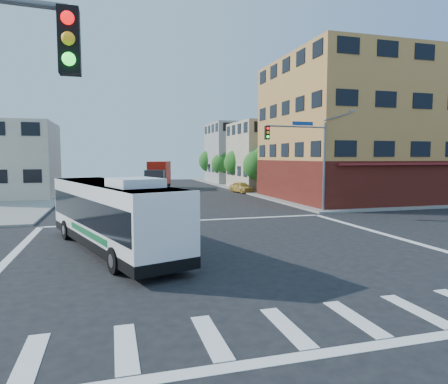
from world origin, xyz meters
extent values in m
plane|color=black|center=(0.00, 0.00, 0.00)|extent=(120.00, 120.00, 0.00)
cube|color=gray|center=(35.00, 35.00, 0.07)|extent=(50.00, 50.00, 0.15)
cube|color=#B57C41|center=(20.00, 18.50, 7.00)|extent=(18.00, 15.00, 14.00)
cube|color=#541813|center=(20.00, 18.50, 2.00)|extent=(18.09, 15.08, 4.00)
cube|color=maroon|center=(20.00, 11.40, 3.60)|extent=(16.00, 1.60, 0.51)
cube|color=#C4B396|center=(17.00, 34.00, 4.50)|extent=(12.00, 10.00, 9.00)
cube|color=gray|center=(17.00, 48.00, 5.00)|extent=(12.00, 10.00, 10.00)
cylinder|color=slate|center=(10.80, 10.80, 3.50)|extent=(0.18, 0.18, 7.00)
cylinder|color=slate|center=(8.30, 10.55, 6.60)|extent=(5.01, 0.62, 0.12)
cube|color=black|center=(5.80, 10.30, 6.10)|extent=(0.32, 0.30, 1.00)
sphere|color=#FF0C0C|center=(5.80, 10.13, 6.40)|extent=(0.20, 0.20, 0.20)
sphere|color=yellow|center=(5.80, 10.13, 6.10)|extent=(0.20, 0.20, 0.20)
sphere|color=#19FF33|center=(5.80, 10.13, 5.80)|extent=(0.20, 0.20, 0.20)
cube|color=navy|center=(8.80, 10.60, 6.85)|extent=(1.80, 0.22, 0.28)
cube|color=gray|center=(13.30, 11.05, 8.00)|extent=(0.50, 0.22, 0.14)
cube|color=black|center=(-5.80, -10.30, 6.10)|extent=(0.32, 0.30, 1.00)
sphere|color=#FF0C0C|center=(-5.80, -10.47, 6.40)|extent=(0.20, 0.20, 0.20)
sphere|color=yellow|center=(-5.80, -10.47, 6.10)|extent=(0.20, 0.20, 0.20)
sphere|color=#19FF33|center=(-5.80, -10.47, 5.80)|extent=(0.20, 0.20, 0.20)
cylinder|color=#3C2916|center=(11.80, 28.00, 0.96)|extent=(0.28, 0.28, 1.92)
sphere|color=#1C5F1B|center=(11.80, 28.00, 3.37)|extent=(3.60, 3.60, 3.60)
sphere|color=#1C5F1B|center=(12.20, 27.70, 4.27)|extent=(2.52, 2.52, 2.52)
cylinder|color=#3C2916|center=(11.80, 36.00, 1.00)|extent=(0.28, 0.28, 1.99)
sphere|color=#1C5F1B|center=(11.80, 36.00, 3.51)|extent=(3.80, 3.80, 3.80)
sphere|color=#1C5F1B|center=(12.20, 35.70, 4.46)|extent=(2.66, 2.66, 2.66)
cylinder|color=#3C2916|center=(11.80, 44.00, 0.94)|extent=(0.28, 0.28, 1.89)
sphere|color=#1C5F1B|center=(11.80, 44.00, 3.25)|extent=(3.40, 3.40, 3.40)
sphere|color=#1C5F1B|center=(12.20, 43.70, 4.10)|extent=(2.38, 2.38, 2.38)
cylinder|color=#3C2916|center=(11.80, 52.00, 1.01)|extent=(0.28, 0.28, 2.03)
sphere|color=#1C5F1B|center=(11.80, 52.00, 3.63)|extent=(4.00, 4.00, 4.00)
sphere|color=#1C5F1B|center=(12.20, 51.70, 4.63)|extent=(2.80, 2.80, 2.80)
cube|color=black|center=(-5.25, 1.96, 0.54)|extent=(6.11, 11.99, 0.44)
cube|color=white|center=(-5.25, 1.96, 1.74)|extent=(6.10, 11.96, 2.80)
cube|color=black|center=(-5.25, 1.96, 1.91)|extent=(6.03, 11.64, 1.23)
cube|color=black|center=(-7.09, 7.49, 1.82)|extent=(2.20, 0.78, 1.32)
cube|color=#E5590C|center=(-7.10, 7.52, 2.80)|extent=(1.80, 0.64, 0.27)
cube|color=white|center=(-5.25, 1.96, 3.08)|extent=(5.97, 11.72, 0.12)
cube|color=white|center=(-4.32, -0.83, 3.32)|extent=(2.34, 2.60, 0.35)
cube|color=#106530|center=(-6.29, 1.10, 1.03)|extent=(1.72, 5.13, 0.27)
cube|color=#106530|center=(-3.89, 1.89, 1.03)|extent=(1.72, 5.13, 0.27)
cylinder|color=black|center=(-7.55, 5.16, 0.51)|extent=(0.60, 1.06, 1.02)
cylinder|color=#99999E|center=(-7.68, 5.12, 0.51)|extent=(0.20, 0.50, 0.51)
cylinder|color=black|center=(-5.33, 5.91, 0.51)|extent=(0.60, 1.06, 1.02)
cylinder|color=#99999E|center=(-5.19, 5.95, 0.51)|extent=(0.20, 0.50, 0.51)
cylinder|color=black|center=(-5.17, -1.99, 0.51)|extent=(0.60, 1.06, 1.02)
cylinder|color=#99999E|center=(-5.30, -2.03, 0.51)|extent=(0.20, 0.50, 0.51)
cylinder|color=black|center=(-2.94, -1.25, 0.51)|extent=(0.60, 1.06, 1.02)
cylinder|color=#99999E|center=(-2.81, -1.20, 0.51)|extent=(0.20, 0.50, 0.51)
cube|color=#25252A|center=(0.20, 34.34, 1.34)|extent=(2.88, 2.80, 2.69)
cube|color=black|center=(-0.05, 33.39, 1.76)|extent=(2.12, 0.63, 1.03)
cube|color=#A91408|center=(1.20, 38.14, 2.17)|extent=(3.87, 6.23, 3.10)
cube|color=black|center=(0.89, 36.94, 0.57)|extent=(4.30, 8.57, 0.31)
cylinder|color=black|center=(-0.79, 34.82, 0.52)|extent=(0.54, 1.07, 1.03)
cylinder|color=black|center=(1.30, 34.27, 0.52)|extent=(0.54, 1.07, 1.03)
cylinder|color=black|center=(-0.03, 37.72, 0.52)|extent=(0.54, 1.07, 1.03)
cylinder|color=black|center=(2.07, 37.16, 0.52)|extent=(0.54, 1.07, 1.03)
cylinder|color=black|center=(0.63, 40.21, 0.52)|extent=(0.54, 1.07, 1.03)
cylinder|color=black|center=(2.72, 39.66, 0.52)|extent=(0.54, 1.07, 1.03)
imported|color=gold|center=(10.06, 28.98, 0.67)|extent=(2.43, 4.16, 1.33)
camera|label=1|loc=(-5.23, -17.03, 4.33)|focal=32.00mm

